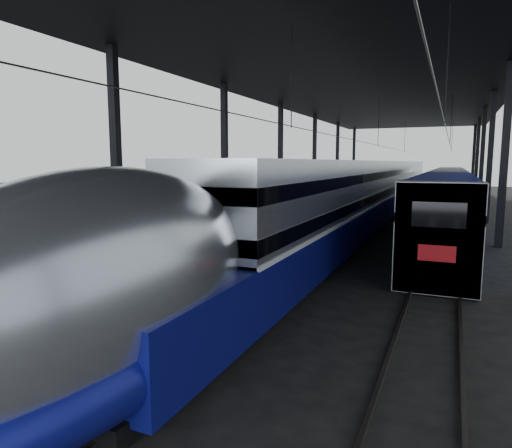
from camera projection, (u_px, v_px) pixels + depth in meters
The scene contains 7 objects.
ground at pixel (166, 312), 13.04m from camera, with size 160.00×160.00×0.00m, color black.
platform at pixel (286, 215), 32.54m from camera, with size 6.00×80.00×1.00m, color #4C4C4F.
yellow_strip at pixel (324, 210), 31.37m from camera, with size 0.30×80.00×0.01m, color gold.
rails at pixel (402, 227), 29.45m from camera, with size 6.52×80.00×0.16m.
canopy at pixel (366, 86), 29.26m from camera, with size 18.00×75.00×9.47m.
tgv_train at pixel (372, 193), 32.92m from camera, with size 3.02×65.20×4.33m.
second_train at pixel (448, 191), 38.93m from camera, with size 2.64×56.05×3.63m.
Camera 1 is at (7.35, -10.53, 4.24)m, focal length 32.00 mm.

